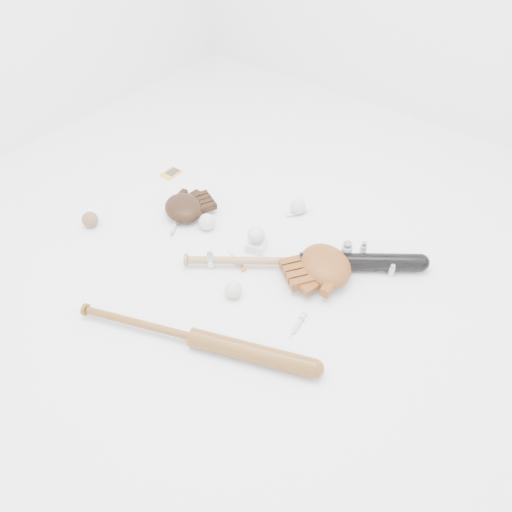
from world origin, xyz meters
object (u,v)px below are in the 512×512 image
Objects in this scene: bat_wood at (193,337)px; pedestal at (256,245)px; glove_dark at (184,208)px; bat_dark at (302,261)px.

pedestal is at bearing 82.69° from bat_wood.
bat_wood is 0.53m from pedestal.
pedestal is at bearing 28.00° from glove_dark.
bat_wood is at bearing -136.35° from bat_dark.
bat_dark is 0.61m from glove_dark.
pedestal is (0.39, 0.02, -0.02)m from glove_dark.
bat_dark is at bearing 29.04° from glove_dark.
glove_dark is (-0.60, -0.04, 0.01)m from bat_dark.
pedestal is (-0.12, 0.51, -0.01)m from bat_wood.
bat_wood is at bearing -76.99° from pedestal.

